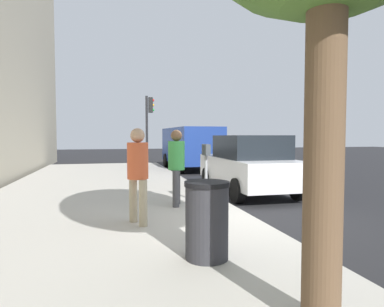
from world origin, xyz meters
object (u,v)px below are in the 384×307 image
(parked_sedan_near, at_px, (248,164))
(trash_bin, at_px, (207,220))
(pedestrian_bystander, at_px, (138,168))
(parked_van_far, at_px, (190,146))
(parking_meter, at_px, (206,161))
(traffic_signal, at_px, (149,120))
(pedestrian_at_meter, at_px, (176,161))

(parked_sedan_near, xyz_separation_m, trash_bin, (-5.27, 2.90, -0.24))
(pedestrian_bystander, distance_m, parked_van_far, 11.32)
(parking_meter, xyz_separation_m, pedestrian_bystander, (-1.34, 1.69, 0.01))
(pedestrian_bystander, distance_m, parked_sedan_near, 4.93)
(traffic_signal, bearing_deg, pedestrian_at_meter, 177.16)
(parking_meter, distance_m, pedestrian_at_meter, 0.69)
(parking_meter, height_order, trash_bin, parking_meter)
(pedestrian_at_meter, height_order, parked_sedan_near, pedestrian_at_meter)
(traffic_signal, distance_m, trash_bin, 12.73)
(parked_sedan_near, relative_size, traffic_signal, 1.23)
(parked_van_far, height_order, traffic_signal, traffic_signal)
(parked_sedan_near, height_order, parked_van_far, parked_van_far)
(parking_meter, bearing_deg, parked_van_far, -11.68)
(parking_meter, height_order, pedestrian_at_meter, pedestrian_at_meter)
(parking_meter, distance_m, trash_bin, 3.45)
(parking_meter, bearing_deg, trash_bin, 163.61)
(parked_sedan_near, distance_m, trash_bin, 6.02)
(traffic_signal, bearing_deg, parking_meter, -178.57)
(parked_sedan_near, height_order, trash_bin, parked_sedan_near)
(traffic_signal, bearing_deg, pedestrian_bystander, 172.21)
(traffic_signal, xyz_separation_m, trash_bin, (-12.57, 0.73, -1.92))
(parked_sedan_near, xyz_separation_m, parked_van_far, (7.38, -0.00, 0.36))
(pedestrian_bystander, xyz_separation_m, trash_bin, (-1.93, -0.72, -0.51))
(parked_sedan_near, distance_m, parked_van_far, 7.39)
(traffic_signal, bearing_deg, trash_bin, 176.66)
(parking_meter, height_order, parked_sedan_near, parked_sedan_near)
(pedestrian_at_meter, xyz_separation_m, traffic_signal, (9.21, -0.46, 1.40))
(parking_meter, bearing_deg, pedestrian_bystander, 128.56)
(trash_bin, bearing_deg, parked_van_far, -12.92)
(pedestrian_at_meter, relative_size, traffic_signal, 0.48)
(parking_meter, relative_size, parked_van_far, 0.27)
(parking_meter, distance_m, pedestrian_bystander, 2.16)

